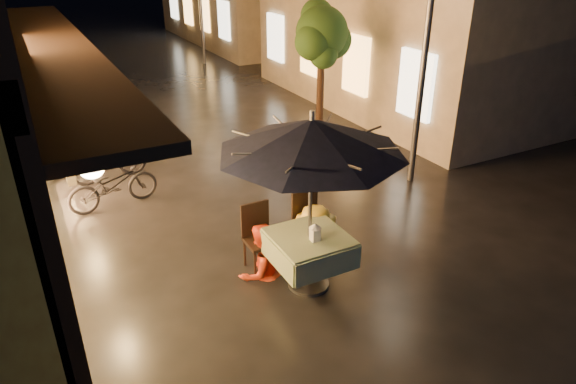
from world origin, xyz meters
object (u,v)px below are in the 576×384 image
streetlamp_near (428,25)px  table_lantern (315,231)px  cafe_table (309,248)px  person_yellow (316,208)px  person_orange (260,227)px  bicycle_0 (113,185)px  patio_umbrella (312,136)px

streetlamp_near → table_lantern: size_ratio=16.92×
streetlamp_near → cafe_table: size_ratio=4.27×
streetlamp_near → cafe_table: bearing=-149.7°
person_yellow → person_orange: bearing=15.4°
person_yellow → bicycle_0: size_ratio=1.05×
streetlamp_near → person_orange: 4.73m
cafe_table → patio_umbrella: 1.56m
cafe_table → table_lantern: (0.00, -0.13, 0.33)m
streetlamp_near → person_yellow: streetlamp_near is taller
person_orange → bicycle_0: size_ratio=0.94×
streetlamp_near → person_orange: streetlamp_near is taller
table_lantern → cafe_table: bearing=90.0°
person_yellow → patio_umbrella: bearing=68.4°
streetlamp_near → person_yellow: bearing=-154.0°
streetlamp_near → person_yellow: 4.00m
streetlamp_near → patio_umbrella: streetlamp_near is taller
streetlamp_near → person_orange: bearing=-159.3°
person_orange → bicycle_0: 3.37m
cafe_table → bicycle_0: 4.06m
table_lantern → person_yellow: 0.80m
table_lantern → bicycle_0: (-1.87, 3.73, -0.51)m
patio_umbrella → table_lantern: size_ratio=9.84×
patio_umbrella → person_orange: size_ratio=1.66×
patio_umbrella → table_lantern: patio_umbrella is taller
streetlamp_near → table_lantern: 4.56m
streetlamp_near → person_orange: size_ratio=2.85×
streetlamp_near → patio_umbrella: size_ratio=1.72×
cafe_table → person_orange: (-0.46, 0.55, 0.16)m
patio_umbrella → person_yellow: 1.49m
person_yellow → bicycle_0: bearing=-37.4°
patio_umbrella → person_orange: patio_umbrella is taller
table_lantern → bicycle_0: 4.20m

